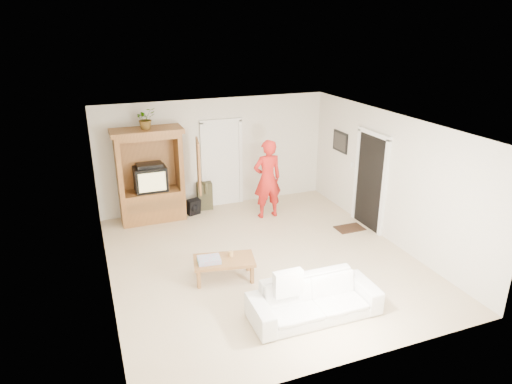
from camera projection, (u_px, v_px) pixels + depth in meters
floor at (262, 260)px, 8.64m from camera, size 6.00×6.00×0.00m
ceiling at (263, 124)px, 7.73m from camera, size 6.00×6.00×0.00m
wall_back at (215, 154)px, 10.80m from camera, size 5.50×0.00×5.50m
wall_front at (354, 278)px, 5.56m from camera, size 5.50×0.00×5.50m
wall_left at (102, 218)px, 7.25m from camera, size 0.00×6.00×6.00m
wall_right at (390, 178)px, 9.11m from camera, size 0.00×6.00×6.00m
armoire at (152, 181)px, 10.11m from camera, size 1.82×1.14×2.10m
door_back at (222, 165)px, 10.93m from camera, size 0.85×0.05×2.04m
doorway_right at (370, 182)px, 9.73m from camera, size 0.05×0.90×2.04m
framed_picture at (340, 142)px, 10.66m from camera, size 0.03×0.60×0.48m
doormat at (350, 228)px, 9.94m from camera, size 0.60×0.40×0.02m
plant at (145, 118)px, 9.58m from camera, size 0.50×0.47×0.45m
man at (267, 179)px, 10.27m from camera, size 0.67×0.44×1.82m
sofa at (314, 299)px, 6.91m from camera, size 2.00×0.81×0.58m
coffee_table at (224, 262)px, 7.88m from camera, size 1.14×0.77×0.39m
towel at (209, 260)px, 7.76m from camera, size 0.41×0.32×0.08m
candle at (231, 254)px, 7.94m from camera, size 0.08×0.08×0.10m
backpack_black at (194, 207)px, 10.61m from camera, size 0.34×0.26×0.37m
backpack_olive at (205, 196)px, 10.90m from camera, size 0.37×0.29×0.66m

